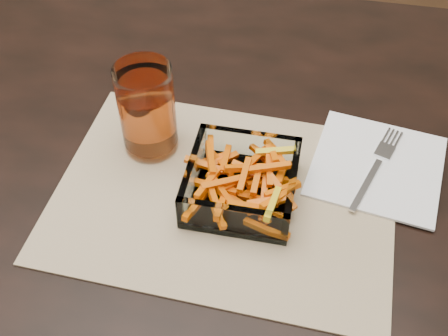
% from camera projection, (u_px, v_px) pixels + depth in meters
% --- Properties ---
extents(dining_table, '(1.60, 0.90, 0.75)m').
position_uv_depth(dining_table, '(140.00, 178.00, 0.89)').
color(dining_table, black).
rests_on(dining_table, ground).
extents(placemat, '(0.46, 0.35, 0.00)m').
position_uv_depth(placemat, '(224.00, 195.00, 0.75)').
color(placemat, tan).
rests_on(placemat, dining_table).
extents(glass_bowl, '(0.14, 0.14, 0.05)m').
position_uv_depth(glass_bowl, '(241.00, 184.00, 0.74)').
color(glass_bowl, white).
rests_on(glass_bowl, placemat).
extents(tumbler, '(0.08, 0.08, 0.14)m').
position_uv_depth(tumbler, '(147.00, 112.00, 0.77)').
color(tumbler, white).
rests_on(tumbler, placemat).
extents(napkin, '(0.20, 0.20, 0.00)m').
position_uv_depth(napkin, '(377.00, 166.00, 0.79)').
color(napkin, white).
rests_on(napkin, placemat).
extents(fork, '(0.07, 0.17, 0.00)m').
position_uv_depth(fork, '(377.00, 165.00, 0.78)').
color(fork, silver).
rests_on(fork, napkin).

